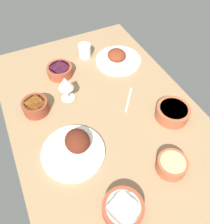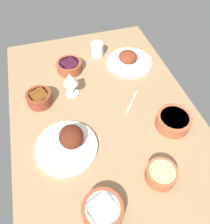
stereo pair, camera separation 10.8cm
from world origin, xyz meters
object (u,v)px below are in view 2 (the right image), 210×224
object	(u,v)px
bowl_onions	(69,66)
plate_center_main	(129,60)
plate_near_viewer	(69,142)
wine_glass	(70,80)
bowl_cream	(103,210)
water_tumbler	(97,49)
bowl_soup	(39,98)
bowl_sauce	(173,121)
bowl_pasta	(161,174)
spoon_loose	(132,102)

from	to	relation	value
bowl_onions	plate_center_main	bearing A→B (deg)	84.06
plate_near_viewer	plate_center_main	size ratio (longest dim) A/B	1.01
plate_near_viewer	wine_glass	size ratio (longest dim) A/B	1.95
bowl_cream	water_tumbler	size ratio (longest dim) A/B	1.84
bowl_soup	wine_glass	xyz separation A→B (cm)	(-1.35, 16.77, 6.51)
bowl_sauce	plate_center_main	bearing A→B (deg)	-175.24
plate_center_main	bowl_cream	world-z (taller)	plate_center_main
bowl_pasta	bowl_sauce	bearing A→B (deg)	143.12
bowl_soup	spoon_loose	size ratio (longest dim) A/B	0.77
bowl_sauce	bowl_onions	size ratio (longest dim) A/B	1.11
bowl_onions	spoon_loose	xyz separation A→B (cm)	(33.75, 25.44, -2.61)
bowl_onions	bowl_pasta	world-z (taller)	bowl_pasta
spoon_loose	bowl_cream	bearing A→B (deg)	-172.65
wine_glass	water_tumbler	xyz separation A→B (cm)	(-28.09, 21.24, -5.83)
bowl_soup	bowl_onions	bearing A→B (deg)	136.73
spoon_loose	plate_center_main	bearing A→B (deg)	21.93
bowl_onions	water_tumbler	xyz separation A→B (cm)	(-9.18, 18.94, 1.09)
wine_glass	plate_center_main	bearing A→B (deg)	112.44
bowl_sauce	spoon_loose	distance (cm)	22.82
plate_center_main	bowl_pasta	distance (cm)	71.35
bowl_cream	spoon_loose	size ratio (longest dim) A/B	0.92
wine_glass	water_tumbler	distance (cm)	35.70
wine_glass	bowl_sauce	bearing A→B (deg)	51.11
plate_near_viewer	wine_glass	bearing A→B (deg)	166.30
bowl_soup	water_tumbler	world-z (taller)	water_tumbler
bowl_pasta	spoon_loose	xyz separation A→B (cm)	(-40.13, 3.06, -2.74)
bowl_cream	bowl_pasta	bearing A→B (deg)	103.68
bowl_sauce	water_tumbler	world-z (taller)	water_tumbler
wine_glass	bowl_soup	bearing A→B (deg)	-85.40
bowl_soup	bowl_pasta	distance (cm)	67.77
bowl_sauce	bowl_pasta	distance (cm)	27.31
bowl_sauce	bowl_pasta	size ratio (longest dim) A/B	1.29
plate_near_viewer	wine_glass	xyz separation A→B (cm)	(-30.46, 7.42, 7.01)
plate_center_main	bowl_cream	xyz separation A→B (cm)	(76.49, -37.95, 0.65)
plate_near_viewer	bowl_onions	bearing A→B (deg)	168.86
plate_center_main	water_tumbler	xyz separation A→B (cm)	(-12.80, -15.80, 1.97)
bowl_cream	bowl_soup	bearing A→B (deg)	-165.16
spoon_loose	bowl_sauce	bearing A→B (deg)	-104.85
plate_center_main	bowl_onions	xyz separation A→B (cm)	(-3.62, -34.74, 0.88)
water_tumbler	plate_center_main	bearing A→B (deg)	50.99
bowl_onions	spoon_loose	bearing A→B (deg)	37.01
plate_center_main	plate_near_viewer	bearing A→B (deg)	-44.18
plate_center_main	wine_glass	distance (cm)	40.82
plate_near_viewer	water_tumbler	size ratio (longest dim) A/B	3.33
bowl_soup	bowl_sauce	xyz separation A→B (cm)	(31.78, 57.84, -0.04)
bowl_onions	bowl_cream	distance (cm)	80.17
bowl_soup	wine_glass	size ratio (longest dim) A/B	0.90
bowl_pasta	bowl_cream	distance (cm)	26.34
bowl_soup	bowl_cream	distance (cm)	61.91
spoon_loose	water_tumbler	bearing A→B (deg)	47.68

